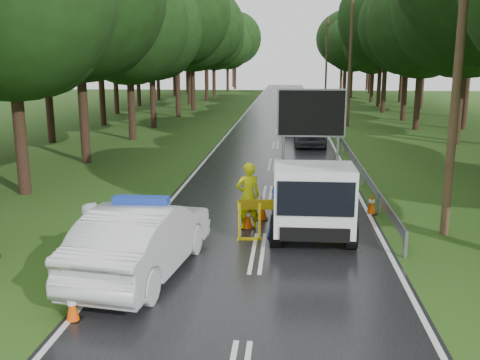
# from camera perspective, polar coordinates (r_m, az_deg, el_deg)

# --- Properties ---
(ground) EXTENTS (160.00, 160.00, 0.00)m
(ground) POSITION_cam_1_polar(r_m,az_deg,el_deg) (13.88, 1.92, -7.77)
(ground) COLOR #254B15
(ground) RESTS_ON ground
(road) EXTENTS (7.00, 140.00, 0.02)m
(road) POSITION_cam_1_polar(r_m,az_deg,el_deg) (43.27, 4.20, 6.13)
(road) COLOR black
(road) RESTS_ON ground
(guardrail) EXTENTS (0.12, 60.06, 0.70)m
(guardrail) POSITION_cam_1_polar(r_m,az_deg,el_deg) (42.99, 9.18, 6.69)
(guardrail) COLOR gray
(guardrail) RESTS_ON ground
(utility_pole_near) EXTENTS (1.40, 0.24, 10.00)m
(utility_pole_near) POSITION_cam_1_polar(r_m,az_deg,el_deg) (15.66, 22.37, 12.53)
(utility_pole_near) COLOR #483221
(utility_pole_near) RESTS_ON ground
(utility_pole_mid) EXTENTS (1.40, 0.24, 10.00)m
(utility_pole_mid) POSITION_cam_1_polar(r_m,az_deg,el_deg) (41.25, 11.69, 12.64)
(utility_pole_mid) COLOR #483221
(utility_pole_mid) RESTS_ON ground
(utility_pole_far) EXTENTS (1.40, 0.24, 10.00)m
(utility_pole_far) POSITION_cam_1_polar(r_m,az_deg,el_deg) (67.15, 9.21, 12.60)
(utility_pole_far) COLOR #483221
(utility_pole_far) RESTS_ON ground
(police_sedan) EXTENTS (2.42, 5.28, 1.84)m
(police_sedan) POSITION_cam_1_polar(r_m,az_deg,el_deg) (12.51, -10.34, -6.21)
(police_sedan) COLOR silver
(police_sedan) RESTS_ON ground
(work_truck) EXTENTS (2.29, 5.02, 3.98)m
(work_truck) POSITION_cam_1_polar(r_m,az_deg,el_deg) (15.40, 7.62, -1.63)
(work_truck) COLOR gray
(work_truck) RESTS_ON ground
(barrier) EXTENTS (2.83, 0.25, 1.17)m
(barrier) POSITION_cam_1_polar(r_m,az_deg,el_deg) (14.54, 5.32, -3.21)
(barrier) COLOR yellow
(barrier) RESTS_ON ground
(officer) EXTENTS (0.85, 0.70, 1.99)m
(officer) POSITION_cam_1_polar(r_m,az_deg,el_deg) (15.52, 0.87, -1.72)
(officer) COLOR #C9D40B
(officer) RESTS_ON ground
(civilian) EXTENTS (1.17, 1.07, 1.93)m
(civilian) POSITION_cam_1_polar(r_m,az_deg,el_deg) (14.82, 4.66, -2.57)
(civilian) COLOR #163D93
(civilian) RESTS_ON ground
(bystander_right) EXTENTS (0.96, 0.89, 1.64)m
(bystander_right) POSITION_cam_1_polar(r_m,az_deg,el_deg) (12.99, -15.54, -5.87)
(bystander_right) COLOR #8A95A5
(bystander_right) RESTS_ON ground
(queue_car_first) EXTENTS (1.87, 4.55, 1.54)m
(queue_car_first) POSITION_cam_1_polar(r_m,az_deg,el_deg) (31.70, 7.43, 5.11)
(queue_car_first) COLOR #404147
(queue_car_first) RESTS_ON ground
(queue_car_second) EXTENTS (2.43, 5.08, 1.43)m
(queue_car_second) POSITION_cam_1_polar(r_m,az_deg,el_deg) (38.17, 6.25, 6.30)
(queue_car_second) COLOR #AFB3B8
(queue_car_second) RESTS_ON ground
(queue_car_third) EXTENTS (3.08, 5.50, 1.45)m
(queue_car_third) POSITION_cam_1_polar(r_m,az_deg,el_deg) (44.14, 6.01, 7.16)
(queue_car_third) COLOR black
(queue_car_third) RESTS_ON ground
(queue_car_fourth) EXTENTS (2.12, 4.62, 1.47)m
(queue_car_fourth) POSITION_cam_1_polar(r_m,az_deg,el_deg) (51.76, 6.77, 7.93)
(queue_car_fourth) COLOR #44464C
(queue_car_fourth) RESTS_ON ground
(cone_near_left) EXTENTS (0.30, 0.30, 0.64)m
(cone_near_left) POSITION_cam_1_polar(r_m,az_deg,el_deg) (10.83, -17.46, -12.68)
(cone_near_left) COLOR black
(cone_near_left) RESTS_ON ground
(cone_center) EXTENTS (0.35, 0.35, 0.75)m
(cone_center) POSITION_cam_1_polar(r_m,az_deg,el_deg) (15.69, 0.81, -3.96)
(cone_center) COLOR black
(cone_center) RESTS_ON ground
(cone_far) EXTENTS (0.38, 0.38, 0.80)m
(cone_far) POSITION_cam_1_polar(r_m,az_deg,el_deg) (16.55, 2.35, -2.99)
(cone_far) COLOR black
(cone_far) RESTS_ON ground
(cone_left_mid) EXTENTS (0.33, 0.33, 0.70)m
(cone_left_mid) POSITION_cam_1_polar(r_m,az_deg,el_deg) (16.02, -9.12, -3.86)
(cone_left_mid) COLOR black
(cone_left_mid) RESTS_ON ground
(cone_right) EXTENTS (0.34, 0.34, 0.71)m
(cone_right) POSITION_cam_1_polar(r_m,az_deg,el_deg) (17.70, 13.86, -2.47)
(cone_right) COLOR black
(cone_right) RESTS_ON ground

